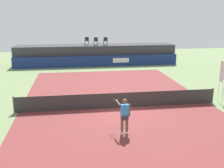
# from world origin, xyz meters

# --- Properties ---
(ground_plane) EXTENTS (48.00, 48.00, 0.00)m
(ground_plane) POSITION_xyz_m (0.00, 3.00, 0.00)
(ground_plane) COLOR #6B7F51
(court_inner) EXTENTS (12.00, 22.00, 0.00)m
(court_inner) POSITION_xyz_m (0.00, 0.00, 0.00)
(court_inner) COLOR maroon
(court_inner) RESTS_ON ground
(sponsor_wall) EXTENTS (18.00, 0.22, 1.20)m
(sponsor_wall) POSITION_xyz_m (0.01, 13.50, 0.60)
(sponsor_wall) COLOR navy
(sponsor_wall) RESTS_ON ground
(spectator_platform) EXTENTS (18.00, 2.80, 2.20)m
(spectator_platform) POSITION_xyz_m (0.00, 15.30, 1.10)
(spectator_platform) COLOR #38383D
(spectator_platform) RESTS_ON ground
(spectator_chair_far_left) EXTENTS (0.48, 0.48, 0.89)m
(spectator_chair_far_left) POSITION_xyz_m (-1.00, 15.48, 2.69)
(spectator_chair_far_left) COLOR #1E232D
(spectator_chair_far_left) RESTS_ON spectator_platform
(spectator_chair_left) EXTENTS (0.44, 0.44, 0.89)m
(spectator_chair_left) POSITION_xyz_m (-0.01, 14.95, 2.69)
(spectator_chair_left) COLOR #1E232D
(spectator_chair_left) RESTS_ON spectator_platform
(spectator_chair_center) EXTENTS (0.45, 0.45, 0.89)m
(spectator_chair_center) POSITION_xyz_m (1.08, 14.98, 2.69)
(spectator_chair_center) COLOR #1E232D
(spectator_chair_center) RESTS_ON spectator_platform
(umpire_chair) EXTENTS (0.48, 0.48, 2.76)m
(umpire_chair) POSITION_xyz_m (6.79, -0.01, 1.59)
(umpire_chair) COLOR white
(umpire_chair) RESTS_ON ground
(tennis_net) EXTENTS (12.40, 0.02, 0.95)m
(tennis_net) POSITION_xyz_m (0.00, 0.00, 0.47)
(tennis_net) COLOR #2D2D2D
(tennis_net) RESTS_ON ground
(net_post_near) EXTENTS (0.10, 0.10, 1.00)m
(net_post_near) POSITION_xyz_m (-6.20, 0.00, 0.50)
(net_post_near) COLOR #4C4C51
(net_post_near) RESTS_ON ground
(net_post_far) EXTENTS (0.10, 0.10, 1.00)m
(net_post_far) POSITION_xyz_m (6.20, 0.00, 0.50)
(net_post_far) COLOR #4C4C51
(net_post_far) RESTS_ON ground
(tennis_player) EXTENTS (0.81, 1.12, 1.77)m
(tennis_player) POSITION_xyz_m (-0.36, -3.69, 0.96)
(tennis_player) COLOR white
(tennis_player) RESTS_ON court_inner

